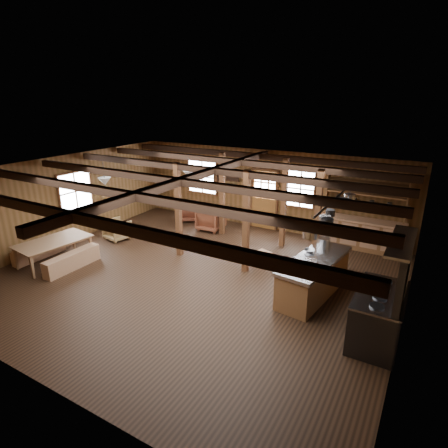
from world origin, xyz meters
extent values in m
cube|color=black|center=(0.00, 0.00, -0.01)|extent=(10.00, 9.00, 0.02)
cube|color=black|center=(0.00, 0.00, 2.81)|extent=(10.00, 9.00, 0.02)
cube|color=#503416|center=(-5.01, 0.00, 1.40)|extent=(0.02, 9.00, 2.80)
cube|color=#503416|center=(5.01, 0.00, 1.40)|extent=(0.02, 9.00, 2.80)
cube|color=#503416|center=(0.00, 4.51, 1.40)|extent=(10.00, 0.02, 2.80)
cube|color=#503416|center=(0.00, -4.51, 1.40)|extent=(10.00, 0.02, 2.80)
cube|color=black|center=(0.00, -3.50, 2.68)|extent=(9.80, 0.12, 0.18)
cube|color=black|center=(0.00, -2.00, 2.68)|extent=(9.80, 0.12, 0.18)
cube|color=black|center=(0.00, -0.50, 2.68)|extent=(9.80, 0.12, 0.18)
cube|color=black|center=(0.00, 1.00, 2.68)|extent=(9.80, 0.12, 0.18)
cube|color=black|center=(0.00, 2.50, 2.68)|extent=(9.80, 0.12, 0.18)
cube|color=black|center=(0.00, 3.80, 2.68)|extent=(9.80, 0.12, 0.18)
cube|color=black|center=(0.00, 0.00, 2.68)|extent=(0.18, 8.82, 0.18)
cube|color=#4D2E16|center=(-1.20, 1.00, 1.40)|extent=(0.15, 0.15, 2.80)
cube|color=#4D2E16|center=(-1.00, 3.20, 1.40)|extent=(0.15, 0.15, 2.80)
cube|color=#4D2E16|center=(1.00, 1.00, 1.40)|extent=(0.15, 0.15, 2.80)
cube|color=#4D2E16|center=(1.20, 3.20, 1.40)|extent=(0.15, 0.15, 2.80)
cube|color=#4D2E16|center=(2.60, 2.00, 1.40)|extent=(0.15, 0.15, 2.80)
cube|color=brown|center=(0.00, 4.45, 0.55)|extent=(0.90, 0.06, 1.10)
cube|color=#4D2E16|center=(-0.48, 4.45, 1.05)|extent=(0.06, 0.08, 2.10)
cube|color=#4D2E16|center=(0.48, 4.45, 1.05)|extent=(0.06, 0.08, 2.10)
cube|color=#4D2E16|center=(0.00, 4.45, 2.12)|extent=(1.02, 0.08, 0.06)
cube|color=white|center=(0.00, 4.45, 1.55)|extent=(0.84, 0.02, 0.90)
cube|color=white|center=(-2.60, 4.46, 1.60)|extent=(1.20, 0.02, 1.20)
cube|color=#4D2E16|center=(-2.60, 4.46, 1.60)|extent=(1.32, 0.06, 1.32)
cube|color=white|center=(1.30, 4.46, 1.60)|extent=(0.90, 0.02, 1.20)
cube|color=#4D2E16|center=(1.30, 4.46, 1.60)|extent=(1.02, 0.06, 1.32)
cube|color=white|center=(-4.96, 0.50, 1.60)|extent=(0.02, 1.20, 1.20)
cube|color=#4D2E16|center=(-4.96, 0.50, 1.60)|extent=(0.14, 1.24, 1.32)
cube|color=beige|center=(-1.30, 4.46, 1.80)|extent=(0.50, 0.03, 0.40)
cube|color=black|center=(-1.30, 4.45, 1.80)|extent=(0.55, 0.02, 0.45)
cube|color=beige|center=(-1.90, 4.46, 1.70)|extent=(0.35, 0.03, 0.45)
cube|color=black|center=(-1.90, 4.45, 1.70)|extent=(0.40, 0.02, 0.50)
cube|color=beige|center=(-1.30, 4.46, 1.30)|extent=(0.40, 0.03, 0.30)
cube|color=black|center=(-1.30, 4.45, 1.30)|extent=(0.45, 0.02, 0.35)
cube|color=brown|center=(3.40, 4.20, 0.45)|extent=(2.50, 0.55, 0.90)
cube|color=#966744|center=(3.40, 4.18, 0.93)|extent=(2.55, 0.60, 0.06)
cube|color=brown|center=(3.40, 4.25, 1.40)|extent=(2.30, 0.35, 0.04)
cube|color=brown|center=(3.40, 4.25, 1.75)|extent=(2.30, 0.35, 0.04)
cube|color=brown|center=(3.40, 4.25, 2.10)|extent=(2.30, 0.35, 0.04)
cube|color=brown|center=(2.25, 4.25, 1.75)|extent=(0.04, 0.35, 1.40)
cube|color=brown|center=(4.55, 4.25, 1.75)|extent=(0.04, 0.35, 1.40)
cylinder|color=#2E2E31|center=(-3.00, 0.00, 2.58)|extent=(0.02, 0.02, 0.45)
cone|color=silver|center=(-3.00, 0.00, 2.25)|extent=(0.36, 0.36, 0.22)
cylinder|color=#2E2E31|center=(-1.50, 2.00, 2.58)|extent=(0.02, 0.02, 0.45)
cone|color=silver|center=(-1.50, 2.00, 2.25)|extent=(0.36, 0.36, 0.22)
cylinder|color=#2E2E31|center=(3.40, 0.30, 2.55)|extent=(0.04, 3.00, 0.04)
cylinder|color=#2E2E31|center=(3.32, -1.05, 2.40)|extent=(0.01, 0.01, 0.29)
cylinder|color=silver|center=(3.32, -1.05, 2.19)|extent=(0.28, 0.28, 0.14)
cylinder|color=#2E2E31|center=(3.49, -0.60, 2.47)|extent=(0.01, 0.01, 0.16)
cylinder|color=#2E2E31|center=(3.49, -0.60, 2.32)|extent=(0.24, 0.24, 0.14)
cylinder|color=#2E2E31|center=(3.34, -0.15, 2.41)|extent=(0.01, 0.01, 0.27)
cylinder|color=silver|center=(3.34, -0.15, 2.21)|extent=(0.26, 0.26, 0.14)
cylinder|color=#2E2E31|center=(3.32, 0.30, 2.42)|extent=(0.01, 0.01, 0.25)
cylinder|color=#2E2E31|center=(3.32, 0.30, 2.23)|extent=(0.19, 0.19, 0.14)
cylinder|color=#2E2E31|center=(3.33, 0.75, 2.47)|extent=(0.01, 0.01, 0.16)
cylinder|color=silver|center=(3.33, 0.75, 2.32)|extent=(0.20, 0.20, 0.14)
cylinder|color=#2E2E31|center=(3.38, 1.20, 2.44)|extent=(0.01, 0.01, 0.22)
cylinder|color=#2E2E31|center=(3.38, 1.20, 2.26)|extent=(0.27, 0.27, 0.14)
cylinder|color=#2E2E31|center=(3.43, 1.65, 2.45)|extent=(0.01, 0.01, 0.21)
cylinder|color=silver|center=(3.43, 1.65, 2.27)|extent=(0.26, 0.26, 0.14)
cube|color=brown|center=(2.99, 0.66, 0.43)|extent=(1.10, 2.48, 0.86)
cube|color=silver|center=(2.99, 0.66, 0.90)|extent=(1.19, 2.59, 0.08)
cylinder|color=#2E2E31|center=(2.99, 0.06, 0.90)|extent=(0.44, 0.44, 0.06)
cylinder|color=silver|center=(3.19, 0.06, 1.05)|extent=(0.03, 0.03, 0.30)
cube|color=#966744|center=(1.27, 1.61, 0.20)|extent=(0.52, 0.44, 0.39)
cube|color=#2E2E31|center=(4.60, -0.44, 0.49)|extent=(0.87, 1.63, 0.98)
cube|color=silver|center=(4.60, -0.44, 1.00)|extent=(0.89, 1.65, 0.04)
cube|color=#2E2E31|center=(4.92, -0.44, 1.58)|extent=(0.12, 1.63, 1.09)
cube|color=silver|center=(4.80, -0.44, 2.12)|extent=(0.40, 1.74, 0.05)
imported|color=brown|center=(-3.90, -1.26, 0.34)|extent=(1.33, 2.07, 0.68)
cube|color=#966744|center=(-4.65, -1.26, 0.22)|extent=(0.30, 1.58, 0.44)
cube|color=#966744|center=(-3.22, -1.26, 0.23)|extent=(0.32, 1.69, 0.46)
imported|color=#5E2D1C|center=(-2.86, 3.78, 0.36)|extent=(1.10, 1.11, 0.73)
imported|color=brown|center=(-1.54, 3.34, 0.39)|extent=(0.86, 0.88, 0.77)
imported|color=olive|center=(-3.75, 1.00, 0.34)|extent=(0.85, 0.86, 0.67)
cylinder|color=silver|center=(2.92, 1.59, 1.04)|extent=(0.33, 0.33, 0.20)
imported|color=silver|center=(2.75, 1.00, 0.97)|extent=(0.32, 0.32, 0.06)
camera|label=1|loc=(5.12, -7.35, 4.60)|focal=30.00mm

